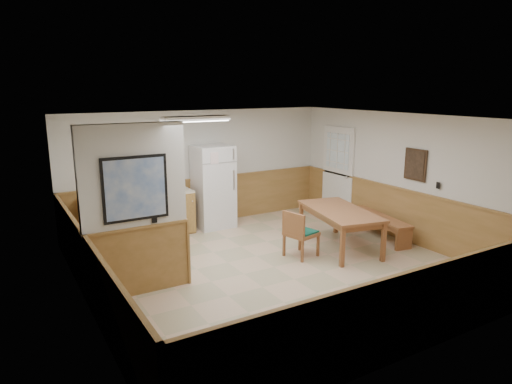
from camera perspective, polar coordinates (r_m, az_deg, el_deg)
ground at (r=7.85m, az=2.27°, el=-9.34°), size 6.00×6.00×0.00m
ceiling at (r=7.27m, az=2.45°, el=9.20°), size 6.00×6.00×0.02m
back_wall at (r=10.06m, az=-6.96°, el=3.00°), size 6.00×0.02×2.50m
right_wall at (r=9.40m, az=17.91°, el=1.75°), size 0.02×6.00×2.50m
left_wall at (r=6.40m, az=-20.88°, el=-3.57°), size 0.02×6.00×2.50m
wainscot_back at (r=10.20m, az=-6.80°, el=-1.17°), size 6.00×0.04×1.00m
wainscot_right at (r=9.55m, az=17.52°, el=-2.67°), size 0.04×6.00×1.00m
wainscot_left at (r=6.65m, az=-20.18°, el=-9.76°), size 0.04×6.00×1.00m
partition_wall at (r=6.74m, az=-14.88°, el=-2.49°), size 1.50×0.20×2.50m
kitchen_counter at (r=9.53m, az=-12.72°, el=-2.66°), size 2.20×0.61×1.00m
exterior_door at (r=10.74m, az=10.17°, el=2.45°), size 0.07×1.02×2.15m
kitchen_window at (r=9.36m, az=-18.82°, el=3.51°), size 0.80×0.04×1.00m
wall_painting at (r=9.13m, az=19.30°, el=3.25°), size 0.04×0.50×0.60m
fluorescent_fixture at (r=8.05m, az=-7.54°, el=9.08°), size 1.20×0.30×0.09m
refrigerator at (r=9.85m, az=-5.37°, el=0.68°), size 0.79×0.72×1.78m
dining_table at (r=8.66m, az=10.41°, el=-2.76°), size 1.29×2.00×0.75m
dining_bench at (r=9.55m, az=15.14°, el=-3.49°), size 0.65×1.72×0.45m
dining_chair at (r=8.13m, az=5.26°, el=-4.87°), size 0.77×0.61×0.85m
fire_extinguisher at (r=9.51m, az=-9.91°, el=1.33°), size 0.14×0.14×0.43m
soap_bottle at (r=9.20m, az=-18.67°, el=-0.14°), size 0.07×0.07×0.20m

